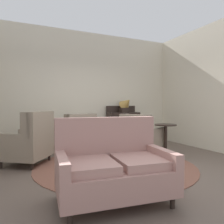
{
  "coord_description": "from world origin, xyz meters",
  "views": [
    {
      "loc": [
        -1.81,
        -3.54,
        1.2
      ],
      "look_at": [
        -0.02,
        0.42,
        1.06
      ],
      "focal_mm": 34.73,
      "sensor_mm": 36.0,
      "label": 1
    }
  ],
  "objects": [
    {
      "name": "wall_back",
      "position": [
        0.0,
        2.61,
        1.66
      ],
      "size": [
        5.99,
        0.08,
        3.33
      ],
      "primitive_type": "cube",
      "color": "beige",
      "rests_on": "ground"
    },
    {
      "name": "ground",
      "position": [
        0.0,
        0.0,
        0.0
      ],
      "size": [
        8.16,
        8.16,
        0.0
      ],
      "primitive_type": "plane",
      "color": "brown"
    },
    {
      "name": "sideboard",
      "position": [
        1.22,
        2.31,
        0.55
      ],
      "size": [
        0.98,
        0.37,
        1.17
      ],
      "color": "black",
      "rests_on": "ground"
    },
    {
      "name": "coffee_table",
      "position": [
        -0.25,
        0.33,
        0.37
      ],
      "size": [
        0.82,
        0.82,
        0.46
      ],
      "color": "black",
      "rests_on": "ground"
    },
    {
      "name": "armchair_far_left",
      "position": [
        -0.4,
        1.76,
        0.42
      ],
      "size": [
        1.0,
        1.08,
        0.98
      ],
      "rotation": [
        0.0,
        0.0,
        3.43
      ],
      "color": "gray",
      "rests_on": "ground"
    },
    {
      "name": "gramophone",
      "position": [
        1.27,
        2.23,
        1.23
      ],
      "size": [
        0.45,
        0.52,
        0.52
      ],
      "color": "black",
      "rests_on": "sideboard"
    },
    {
      "name": "baseboard_back",
      "position": [
        0.0,
        2.56,
        0.06
      ],
      "size": [
        5.83,
        0.03,
        0.12
      ],
      "primitive_type": "cube",
      "color": "black",
      "rests_on": "ground"
    },
    {
      "name": "armchair_foreground_right",
      "position": [
        0.93,
        0.82,
        0.42
      ],
      "size": [
        1.11,
        1.02,
        0.99
      ],
      "rotation": [
        0.0,
        0.0,
        1.94
      ],
      "color": "gray",
      "rests_on": "ground"
    },
    {
      "name": "wall_right",
      "position": [
        2.91,
        0.78,
        1.66
      ],
      "size": [
        0.08,
        3.65,
        3.33
      ],
      "primitive_type": "cube",
      "color": "beige",
      "rests_on": "ground"
    },
    {
      "name": "porcelain_vase",
      "position": [
        -0.29,
        0.3,
        0.62
      ],
      "size": [
        0.15,
        0.15,
        0.35
      ],
      "color": "#4C7A66",
      "rests_on": "coffee_table"
    },
    {
      "name": "armchair_beside_settee",
      "position": [
        -1.53,
        1.08,
        0.45
      ],
      "size": [
        1.14,
        1.15,
        1.07
      ],
      "rotation": [
        0.0,
        0.0,
        4.11
      ],
      "color": "gray",
      "rests_on": "ground"
    },
    {
      "name": "side_table",
      "position": [
        1.42,
        0.54,
        0.45
      ],
      "size": [
        0.51,
        0.51,
        0.75
      ],
      "color": "black",
      "rests_on": "ground"
    },
    {
      "name": "settee",
      "position": [
        -0.69,
        -1.11,
        0.42
      ],
      "size": [
        1.46,
        1.0,
        1.03
      ],
      "rotation": [
        0.0,
        0.0,
        -0.11
      ],
      "color": "tan",
      "rests_on": "ground"
    },
    {
      "name": "area_rug",
      "position": [
        0.0,
        0.3,
        0.01
      ],
      "size": [
        3.13,
        3.13,
        0.01
      ],
      "primitive_type": "cylinder",
      "color": "brown",
      "rests_on": "ground"
    }
  ]
}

